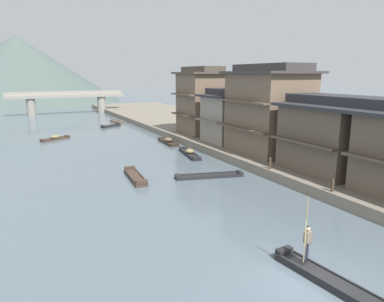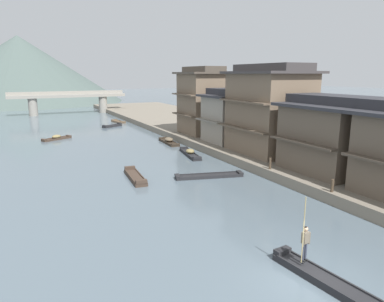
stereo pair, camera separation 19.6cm
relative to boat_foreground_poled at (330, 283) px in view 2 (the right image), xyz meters
name	(u,v)px [view 2 (the right image)]	position (x,y,z in m)	size (l,w,h in m)	color
ground_plane	(308,282)	(-0.54, 0.66, -0.17)	(400.00, 400.00, 0.00)	slate
riverbank_right	(239,135)	(16.26, 30.66, 0.24)	(18.00, 110.00, 0.81)	slate
boat_foreground_poled	(330,283)	(0.00, 0.00, 0.00)	(1.49, 5.71, 0.52)	#232326
boatman_person	(305,239)	(-0.16, 1.38, 1.36)	(0.56, 0.29, 3.04)	black
boat_moored_nearest	(112,126)	(3.04, 48.60, -0.01)	(3.57, 2.51, 0.47)	#232326
boat_moored_second	(169,141)	(5.98, 31.24, 0.09)	(1.40, 5.10, 0.77)	#33281E
boat_moored_third	(190,153)	(5.39, 23.94, 0.06)	(1.88, 5.50, 0.71)	#232326
boat_moored_far	(57,138)	(-6.50, 40.31, 0.06)	(3.99, 2.60, 0.66)	#423328
boat_midriver_drifting	(135,177)	(-2.55, 18.20, 0.01)	(1.40, 4.82, 0.55)	#423328
boat_midriver_upstream	(209,176)	(3.23, 15.90, -0.05)	(5.87, 2.52, 0.35)	#232326
boat_upstream_distant	(118,122)	(5.40, 53.50, -0.03)	(1.86, 3.89, 0.41)	brown
house_waterfront_second	(330,134)	(11.58, 10.88, 3.64)	(6.75, 7.31, 6.14)	brown
house_waterfront_tall	(269,110)	(11.71, 18.84, 4.94)	(7.03, 8.26, 8.74)	#75604C
house_waterfront_narrow	(228,116)	(10.99, 25.43, 3.66)	(5.59, 5.91, 6.14)	gray
house_waterfront_far	(203,101)	(11.31, 32.10, 4.95)	(6.23, 6.65, 8.74)	#75604C
mooring_post_dock_near	(332,186)	(7.61, 6.85, 1.08)	(0.20, 0.20, 0.87)	#473828
mooring_post_dock_mid	(270,163)	(7.61, 13.36, 1.12)	(0.20, 0.20, 0.95)	#473828
stone_bridge	(69,99)	(-0.54, 71.91, 3.06)	(24.42, 2.40, 4.96)	gray
hill_far_west	(20,69)	(-8.92, 114.98, 9.99)	(61.68, 61.68, 20.31)	#4C5B56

